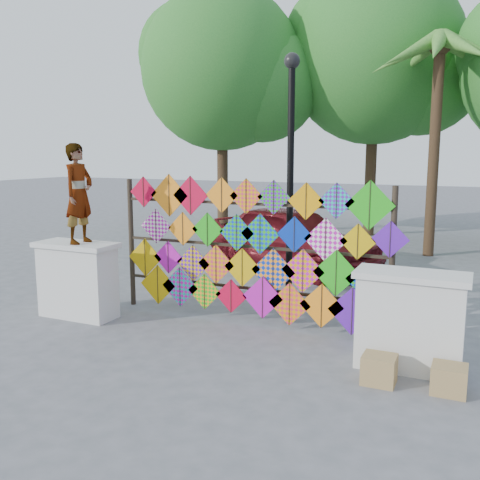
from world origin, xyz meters
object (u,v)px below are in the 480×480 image
(vendor_woman, at_px, (79,194))
(lamppost, at_px, (291,157))
(sedan, at_px, (292,238))
(kite_rack, at_px, (252,252))

(vendor_woman, xyz_separation_m, lamppost, (2.88, 2.20, 0.59))
(sedan, bearing_deg, vendor_woman, -178.74)
(kite_rack, xyz_separation_m, vendor_woman, (-2.70, -0.92, 0.91))
(vendor_woman, bearing_deg, lamppost, -54.07)
(kite_rack, bearing_deg, lamppost, 81.66)
(kite_rack, relative_size, sedan, 1.12)
(vendor_woman, bearing_deg, kite_rack, -72.54)
(vendor_woman, distance_m, sedan, 5.61)
(sedan, relative_size, lamppost, 1.00)
(vendor_woman, height_order, sedan, vendor_woman)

